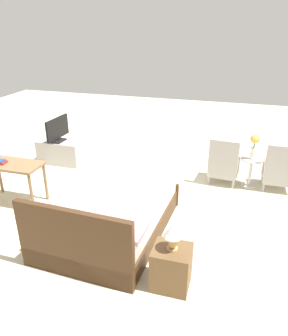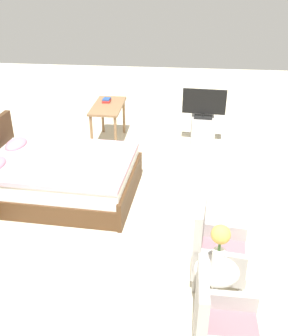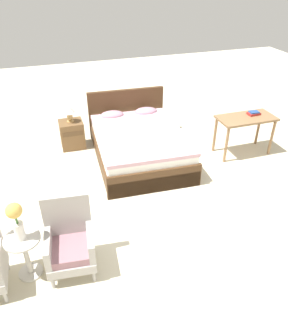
{
  "view_description": "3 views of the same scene",
  "coord_description": "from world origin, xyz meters",
  "px_view_note": "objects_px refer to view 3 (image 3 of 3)",
  "views": [
    {
      "loc": [
        -1.41,
        4.91,
        2.9
      ],
      "look_at": [
        -0.01,
        0.16,
        0.65
      ],
      "focal_mm": 35.0,
      "sensor_mm": 36.0,
      "label": 1
    },
    {
      "loc": [
        -4.49,
        -0.63,
        3.02
      ],
      "look_at": [
        -0.08,
        -0.15,
        0.66
      ],
      "focal_mm": 42.0,
      "sensor_mm": 36.0,
      "label": 2
    },
    {
      "loc": [
        -1.27,
        -3.84,
        3.13
      ],
      "look_at": [
        -0.09,
        -0.14,
        0.62
      ],
      "focal_mm": 35.0,
      "sensor_mm": 36.0,
      "label": 3
    }
  ],
  "objects_px": {
    "table_lamp": "(69,111)",
    "vanity_desk": "(246,122)",
    "nightstand": "(72,134)",
    "side_table": "(25,252)",
    "armchair_by_window_right": "(70,242)",
    "book_stack": "(254,113)",
    "bed": "(138,143)",
    "flower_vase": "(16,218)"
  },
  "relations": [
    {
      "from": "side_table",
      "to": "nightstand",
      "type": "relative_size",
      "value": 1.06
    },
    {
      "from": "armchair_by_window_right",
      "to": "side_table",
      "type": "xyz_separation_m",
      "value": [
        -0.5,
        0.02,
        -0.02
      ]
    },
    {
      "from": "side_table",
      "to": "flower_vase",
      "type": "distance_m",
      "value": 0.5
    },
    {
      "from": "bed",
      "to": "vanity_desk",
      "type": "height_order",
      "value": "bed"
    },
    {
      "from": "armchair_by_window_right",
      "to": "vanity_desk",
      "type": "height_order",
      "value": "armchair_by_window_right"
    },
    {
      "from": "table_lamp",
      "to": "vanity_desk",
      "type": "bearing_deg",
      "value": -21.75
    },
    {
      "from": "flower_vase",
      "to": "table_lamp",
      "type": "height_order",
      "value": "flower_vase"
    },
    {
      "from": "bed",
      "to": "side_table",
      "type": "xyz_separation_m",
      "value": [
        -1.97,
        -2.14,
        0.06
      ]
    },
    {
      "from": "armchair_by_window_right",
      "to": "flower_vase",
      "type": "distance_m",
      "value": 0.69
    },
    {
      "from": "table_lamp",
      "to": "vanity_desk",
      "type": "height_order",
      "value": "table_lamp"
    },
    {
      "from": "side_table",
      "to": "bed",
      "type": "bearing_deg",
      "value": 47.4
    },
    {
      "from": "nightstand",
      "to": "vanity_desk",
      "type": "height_order",
      "value": "vanity_desk"
    },
    {
      "from": "side_table",
      "to": "book_stack",
      "type": "bearing_deg",
      "value": 23.8
    },
    {
      "from": "side_table",
      "to": "flower_vase",
      "type": "bearing_deg",
      "value": -90.0
    },
    {
      "from": "armchair_by_window_right",
      "to": "book_stack",
      "type": "xyz_separation_m",
      "value": [
        3.57,
        1.81,
        0.38
      ]
    },
    {
      "from": "nightstand",
      "to": "book_stack",
      "type": "xyz_separation_m",
      "value": [
        3.18,
        -1.14,
        0.49
      ]
    },
    {
      "from": "nightstand",
      "to": "table_lamp",
      "type": "bearing_deg",
      "value": 90.0
    },
    {
      "from": "side_table",
      "to": "table_lamp",
      "type": "xyz_separation_m",
      "value": [
        0.89,
        2.93,
        0.39
      ]
    },
    {
      "from": "table_lamp",
      "to": "book_stack",
      "type": "height_order",
      "value": "table_lamp"
    },
    {
      "from": "bed",
      "to": "nightstand",
      "type": "relative_size",
      "value": 4.22
    },
    {
      "from": "nightstand",
      "to": "vanity_desk",
      "type": "xyz_separation_m",
      "value": [
        3.0,
        -1.19,
        0.35
      ]
    },
    {
      "from": "side_table",
      "to": "book_stack",
      "type": "xyz_separation_m",
      "value": [
        4.06,
        1.79,
        0.4
      ]
    },
    {
      "from": "armchair_by_window_right",
      "to": "table_lamp",
      "type": "xyz_separation_m",
      "value": [
        0.39,
        2.95,
        0.37
      ]
    },
    {
      "from": "armchair_by_window_right",
      "to": "table_lamp",
      "type": "relative_size",
      "value": 2.79
    },
    {
      "from": "armchair_by_window_right",
      "to": "side_table",
      "type": "relative_size",
      "value": 1.64
    },
    {
      "from": "armchair_by_window_right",
      "to": "book_stack",
      "type": "bearing_deg",
      "value": 26.93
    },
    {
      "from": "book_stack",
      "to": "nightstand",
      "type": "bearing_deg",
      "value": 160.25
    },
    {
      "from": "table_lamp",
      "to": "book_stack",
      "type": "xyz_separation_m",
      "value": [
        3.18,
        -1.14,
        0.01
      ]
    },
    {
      "from": "bed",
      "to": "vanity_desk",
      "type": "relative_size",
      "value": 2.14
    },
    {
      "from": "bed",
      "to": "nightstand",
      "type": "distance_m",
      "value": 1.34
    },
    {
      "from": "bed",
      "to": "book_stack",
      "type": "bearing_deg",
      "value": -9.61
    },
    {
      "from": "nightstand",
      "to": "book_stack",
      "type": "relative_size",
      "value": 2.32
    },
    {
      "from": "book_stack",
      "to": "side_table",
      "type": "bearing_deg",
      "value": -156.2
    },
    {
      "from": "nightstand",
      "to": "bed",
      "type": "bearing_deg",
      "value": -35.91
    },
    {
      "from": "side_table",
      "to": "flower_vase",
      "type": "relative_size",
      "value": 1.18
    },
    {
      "from": "armchair_by_window_right",
      "to": "book_stack",
      "type": "height_order",
      "value": "armchair_by_window_right"
    },
    {
      "from": "side_table",
      "to": "table_lamp",
      "type": "bearing_deg",
      "value": 73.19
    },
    {
      "from": "nightstand",
      "to": "vanity_desk",
      "type": "bearing_deg",
      "value": -21.73
    },
    {
      "from": "bed",
      "to": "table_lamp",
      "type": "bearing_deg",
      "value": 144.07
    },
    {
      "from": "flower_vase",
      "to": "vanity_desk",
      "type": "xyz_separation_m",
      "value": [
        3.88,
        1.74,
        -0.24
      ]
    },
    {
      "from": "armchair_by_window_right",
      "to": "nightstand",
      "type": "relative_size",
      "value": 1.74
    },
    {
      "from": "nightstand",
      "to": "side_table",
      "type": "bearing_deg",
      "value": -106.81
    }
  ]
}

